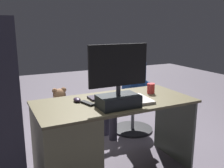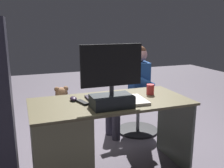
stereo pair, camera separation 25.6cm
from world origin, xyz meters
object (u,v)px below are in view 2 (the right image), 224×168
at_px(teddy_bear, 62,101).
at_px(visitor_chair, 138,114).
at_px(desk, 70,142).
at_px(monitor, 112,87).
at_px(computer_mouse, 73,99).
at_px(tv_remote, 83,102).
at_px(keyboard, 108,96).
at_px(office_chair_teddy, 63,129).
at_px(person, 133,84).
at_px(cup, 150,89).

relative_size(teddy_bear, visitor_chair, 0.59).
height_order(desk, monitor, monitor).
xyz_separation_m(computer_mouse, tv_remote, (-0.06, 0.11, -0.01)).
distance_m(teddy_bear, visitor_chair, 1.06).
distance_m(monitor, keyboard, 0.34).
xyz_separation_m(computer_mouse, office_chair_teddy, (0.02, -0.52, -0.49)).
bearing_deg(visitor_chair, keyboard, 45.78).
relative_size(desk, person, 1.25).
height_order(keyboard, person, person).
distance_m(cup, tv_remote, 0.69).
relative_size(keyboard, teddy_bear, 1.35).
height_order(tv_remote, visitor_chair, tv_remote).
bearing_deg(person, visitor_chair, -171.47).
xyz_separation_m(visitor_chair, person, (0.08, 0.01, 0.42)).
relative_size(cup, office_chair_teddy, 0.19).
height_order(cup, office_chair_teddy, cup).
height_order(monitor, person, monitor).
distance_m(cup, teddy_bear, 0.99).
bearing_deg(tv_remote, keyboard, -173.46).
bearing_deg(keyboard, desk, 16.95).
relative_size(keyboard, visitor_chair, 0.79).
distance_m(monitor, office_chair_teddy, 1.07).
bearing_deg(tv_remote, computer_mouse, -78.46).
bearing_deg(keyboard, cup, 172.14).
distance_m(desk, tv_remote, 0.37).
distance_m(cup, office_chair_teddy, 1.10).
bearing_deg(visitor_chair, teddy_bear, 7.93).
relative_size(cup, person, 0.09).
bearing_deg(visitor_chair, computer_mouse, 34.48).
height_order(computer_mouse, teddy_bear, computer_mouse).
relative_size(keyboard, office_chair_teddy, 0.80).
height_order(keyboard, visitor_chair, keyboard).
height_order(tv_remote, office_chair_teddy, tv_remote).
bearing_deg(cup, teddy_bear, -37.38).
bearing_deg(monitor, keyboard, -103.83).
height_order(monitor, visitor_chair, monitor).
distance_m(office_chair_teddy, visitor_chair, 1.02).
bearing_deg(tv_remote, desk, -12.88).
xyz_separation_m(tv_remote, visitor_chair, (-0.93, -0.78, -0.49)).
bearing_deg(person, keyboard, 49.07).
xyz_separation_m(computer_mouse, cup, (-0.74, 0.05, 0.03)).
xyz_separation_m(keyboard, computer_mouse, (0.33, 0.00, 0.01)).
xyz_separation_m(tv_remote, teddy_bear, (0.08, -0.64, -0.17)).
height_order(computer_mouse, person, person).
relative_size(keyboard, computer_mouse, 4.38).
distance_m(desk, teddy_bear, 0.67).
bearing_deg(monitor, teddy_bear, -71.06).
relative_size(computer_mouse, person, 0.08).
bearing_deg(desk, visitor_chair, -142.91).
bearing_deg(desk, tv_remote, -176.93).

